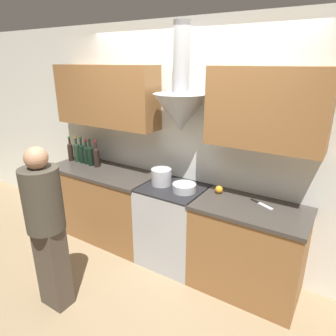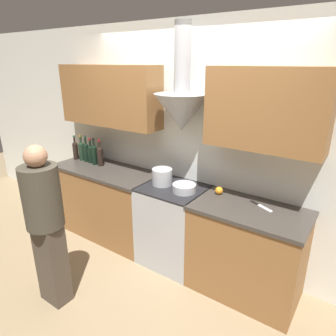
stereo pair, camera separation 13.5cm
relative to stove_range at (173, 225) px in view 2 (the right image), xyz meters
name	(u,v)px [view 2 (the right image)]	position (x,y,z in m)	size (l,w,h in m)	color
ground_plane	(156,275)	(0.00, -0.34, -0.46)	(12.00, 12.00, 0.00)	#847051
wall_back	(183,131)	(-0.06, 0.27, 1.01)	(8.40, 0.57, 2.60)	silver
counter_left	(108,202)	(-1.03, 0.00, 0.00)	(1.41, 0.62, 0.91)	brown
counter_right	(246,251)	(0.85, 0.00, 0.00)	(1.06, 0.62, 0.91)	brown
stove_range	(173,225)	(0.00, 0.00, 0.00)	(0.67, 0.60, 0.91)	#A8AAAF
wine_bottle_0	(75,149)	(-1.65, 0.05, 0.59)	(0.07, 0.07, 0.33)	black
wine_bottle_1	(82,150)	(-1.55, 0.07, 0.59)	(0.08, 0.08, 0.35)	black
wine_bottle_2	(86,151)	(-1.45, 0.07, 0.59)	(0.07, 0.07, 0.35)	black
wine_bottle_3	(91,153)	(-1.36, 0.07, 0.59)	(0.08, 0.08, 0.33)	black
wine_bottle_4	(94,154)	(-1.27, 0.05, 0.60)	(0.07, 0.07, 0.35)	black
wine_bottle_5	(100,155)	(-1.17, 0.05, 0.59)	(0.08, 0.08, 0.35)	black
stock_pot	(162,177)	(-0.15, 0.00, 0.54)	(0.22, 0.22, 0.18)	#A8AAAF
mixing_bowl	(184,188)	(0.15, -0.03, 0.49)	(0.24, 0.24, 0.08)	#A8AAAF
orange_fruit	(219,191)	(0.47, 0.12, 0.49)	(0.08, 0.08, 0.08)	orange
chefs_knife	(261,206)	(0.92, 0.09, 0.46)	(0.24, 0.14, 0.01)	silver
person_foreground_left	(46,221)	(-0.59, -1.15, 0.39)	(0.33, 0.33, 1.55)	#473D33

